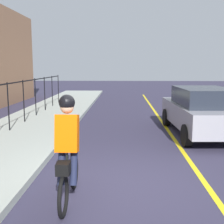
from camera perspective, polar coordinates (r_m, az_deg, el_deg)
ground_plane at (r=5.86m, az=2.25°, el=-13.88°), size 80.00×80.00×0.00m
lane_line_centre at (r=6.08m, az=17.94°, el=-13.43°), size 36.00×0.12×0.01m
cyclist_lead at (r=4.87m, az=-8.62°, el=-7.42°), size 1.71×0.36×1.83m
patrol_sedan at (r=10.11m, az=17.07°, el=0.31°), size 4.48×2.08×1.58m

